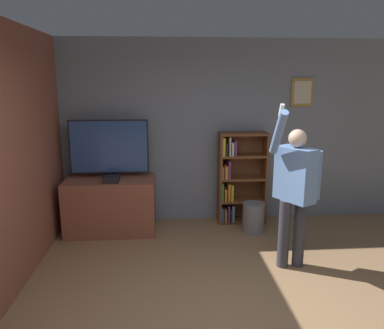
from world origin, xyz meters
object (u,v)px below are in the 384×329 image
Objects in this scene: game_console at (111,179)px; television at (109,148)px; waste_bin at (253,217)px; person at (295,186)px; bookshelf at (238,179)px.

television is at bearing 99.99° from game_console.
person is at bearing -79.16° from waste_bin.
television reaches higher than bookshelf.
waste_bin is at bearing -1.05° from game_console.
game_console is at bearing -80.01° from television.
person is 4.46× the size of waste_bin.
person reaches higher than bookshelf.
television reaches higher than game_console.
waste_bin is at bearing -69.23° from bookshelf.
game_console is at bearing -146.67° from person.
television is 2.57× the size of waste_bin.
bookshelf is at bearing 110.77° from waste_bin.
person is at bearing -76.23° from bookshelf.
bookshelf is at bearing 4.19° from television.
bookshelf reaches higher than waste_bin.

